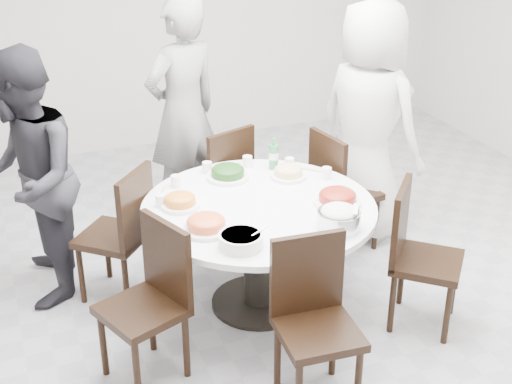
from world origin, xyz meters
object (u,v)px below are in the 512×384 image
object	(u,v)px
diner_right	(369,122)
rice_bowl	(339,220)
chair_sw	(141,307)
soup_bowl	(241,240)
diner_middle	(183,113)
diner_left	(28,180)
chair_nw	(113,233)
chair_ne	(346,190)
chair_s	(319,329)
chair_se	(428,259)
chair_n	(216,182)
dining_table	(259,256)
beverage_bottle	(274,154)

from	to	relation	value
diner_right	rice_bowl	world-z (taller)	diner_right
chair_sw	soup_bowl	distance (m)	0.67
diner_middle	diner_left	distance (m)	1.45
chair_nw	soup_bowl	bearing A→B (deg)	72.92
chair_ne	rice_bowl	xyz separation A→B (m)	(-0.58, -0.97, 0.33)
chair_s	diner_left	distance (m)	2.14
chair_nw	diner_middle	distance (m)	1.29
chair_sw	chair_se	size ratio (longest dim) A/B	1.00
chair_n	rice_bowl	distance (m)	1.53
dining_table	rice_bowl	bearing A→B (deg)	-54.64
chair_se	soup_bowl	size ratio (longest dim) A/B	3.71
chair_n	diner_middle	world-z (taller)	diner_middle
chair_nw	diner_middle	world-z (taller)	diner_middle
chair_nw	diner_left	size ratio (longest dim) A/B	0.55
chair_n	chair_nw	bearing A→B (deg)	10.51
chair_ne	diner_right	size ratio (longest dim) A/B	0.51
chair_n	rice_bowl	size ratio (longest dim) A/B	3.66
chair_sw	diner_left	xyz separation A→B (m)	(-0.46, 1.11, 0.39)
rice_bowl	beverage_bottle	bearing A→B (deg)	91.04
chair_se	rice_bowl	xyz separation A→B (m)	(-0.58, 0.12, 0.33)
diner_left	chair_s	bearing A→B (deg)	45.04
soup_bowl	beverage_bottle	bearing A→B (deg)	57.88
diner_middle	chair_n	bearing A→B (deg)	86.71
chair_n	soup_bowl	world-z (taller)	chair_n
beverage_bottle	chair_ne	bearing A→B (deg)	0.90
chair_n	chair_se	size ratio (longest dim) A/B	1.00
dining_table	diner_middle	xyz separation A→B (m)	(-0.09, 1.40, 0.55)
beverage_bottle	chair_se	bearing A→B (deg)	-60.93
chair_s	chair_se	size ratio (longest dim) A/B	1.00
chair_s	rice_bowl	world-z (taller)	chair_s
chair_ne	diner_middle	distance (m)	1.41
rice_bowl	chair_se	bearing A→B (deg)	-11.37
chair_s	soup_bowl	bearing A→B (deg)	118.72
chair_ne	chair_sw	distance (m)	2.03
chair_sw	beverage_bottle	xyz separation A→B (m)	(1.19, 0.94, 0.39)
dining_table	chair_se	distance (m)	1.08
chair_sw	chair_se	bearing A→B (deg)	63.84
chair_n	diner_middle	bearing A→B (deg)	-91.74
chair_n	diner_middle	distance (m)	0.62
rice_bowl	beverage_bottle	distance (m)	0.96
beverage_bottle	rice_bowl	bearing A→B (deg)	-88.96
dining_table	diner_middle	size ratio (longest dim) A/B	0.81
diner_right	beverage_bottle	bearing A→B (deg)	77.50
diner_right	beverage_bottle	size ratio (longest dim) A/B	8.07
chair_se	beverage_bottle	xyz separation A→B (m)	(-0.60, 1.08, 0.39)
chair_s	diner_left	xyz separation A→B (m)	(-1.30, 1.65, 0.39)
diner_right	diner_left	distance (m)	2.51
diner_right	soup_bowl	xyz separation A→B (m)	(-1.45, -1.13, -0.14)
chair_sw	beverage_bottle	bearing A→B (deg)	106.58
chair_n	chair_s	xyz separation A→B (m)	(-0.09, -1.98, 0.00)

